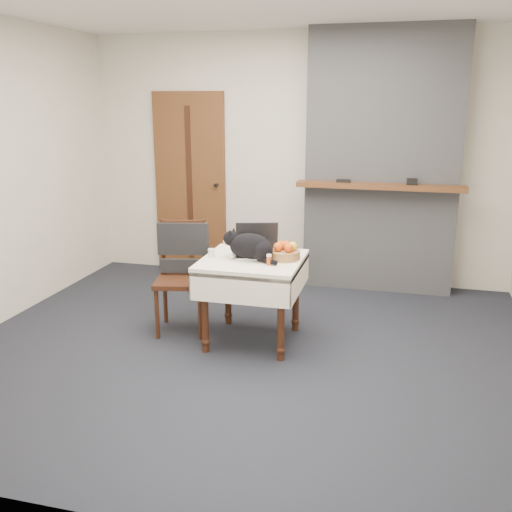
{
  "coord_description": "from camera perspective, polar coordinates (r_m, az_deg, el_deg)",
  "views": [
    {
      "loc": [
        1.12,
        -4.02,
        1.91
      ],
      "look_at": [
        0.05,
        0.12,
        0.74
      ],
      "focal_mm": 40.0,
      "sensor_mm": 36.0,
      "label": 1
    }
  ],
  "objects": [
    {
      "name": "ground",
      "position": [
        4.59,
        -0.95,
        -9.23
      ],
      "size": [
        4.5,
        4.5,
        0.0
      ],
      "primitive_type": "plane",
      "color": "black",
      "rests_on": "ground"
    },
    {
      "name": "room_shell",
      "position": [
        4.63,
        0.53,
        13.53
      ],
      "size": [
        4.52,
        4.01,
        2.61
      ],
      "color": "beige",
      "rests_on": "ground"
    },
    {
      "name": "door",
      "position": [
        6.49,
        -6.6,
        7.21
      ],
      "size": [
        0.82,
        0.1,
        2.0
      ],
      "color": "brown",
      "rests_on": "ground"
    },
    {
      "name": "chimney",
      "position": [
        5.91,
        12.48,
        9.05
      ],
      "size": [
        1.62,
        0.48,
        2.6
      ],
      "color": "gray",
      "rests_on": "ground"
    },
    {
      "name": "side_table",
      "position": [
        4.54,
        -0.37,
        -1.61
      ],
      "size": [
        0.78,
        0.78,
        0.7
      ],
      "color": "#32180D",
      "rests_on": "ground"
    },
    {
      "name": "laptop",
      "position": [
        4.58,
        0.12,
        0.86
      ],
      "size": [
        0.41,
        0.38,
        0.26
      ],
      "rotation": [
        0.0,
        0.0,
        0.28
      ],
      "color": "#B7B7BC",
      "rests_on": "side_table"
    },
    {
      "name": "cat",
      "position": [
        4.45,
        -0.49,
        0.92
      ],
      "size": [
        0.48,
        0.26,
        0.24
      ],
      "rotation": [
        0.0,
        0.0,
        -0.13
      ],
      "color": "black",
      "rests_on": "side_table"
    },
    {
      "name": "cream_jar",
      "position": [
        4.55,
        -4.47,
        0.31
      ],
      "size": [
        0.06,
        0.06,
        0.07
      ],
      "primitive_type": "cylinder",
      "color": "silver",
      "rests_on": "side_table"
    },
    {
      "name": "pill_bottle",
      "position": [
        4.32,
        1.31,
        -0.35
      ],
      "size": [
        0.04,
        0.04,
        0.08
      ],
      "color": "#AB4015",
      "rests_on": "side_table"
    },
    {
      "name": "fruit_basket",
      "position": [
        4.48,
        2.89,
        0.39
      ],
      "size": [
        0.24,
        0.24,
        0.14
      ],
      "color": "#A87D44",
      "rests_on": "side_table"
    },
    {
      "name": "desk_clutter",
      "position": [
        4.51,
        2.63,
        -0.19
      ],
      "size": [
        0.14,
        0.06,
        0.01
      ],
      "primitive_type": "cube",
      "rotation": [
        0.0,
        0.0,
        0.33
      ],
      "color": "black",
      "rests_on": "side_table"
    },
    {
      "name": "chair",
      "position": [
        4.87,
        -7.38,
        -0.43
      ],
      "size": [
        0.5,
        0.49,
        0.94
      ],
      "rotation": [
        0.0,
        0.0,
        0.22
      ],
      "color": "#32180D",
      "rests_on": "ground"
    }
  ]
}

